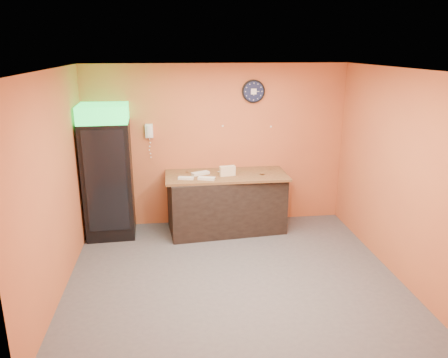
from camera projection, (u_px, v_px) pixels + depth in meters
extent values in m
plane|color=#47474C|center=(232.00, 274.00, 6.12)|extent=(4.50, 4.50, 0.00)
cube|color=#C36637|center=(217.00, 146.00, 7.61)|extent=(4.50, 0.02, 2.80)
cube|color=#C36637|center=(55.00, 185.00, 5.45)|extent=(0.02, 4.00, 2.80)
cube|color=#C36637|center=(396.00, 173.00, 5.97)|extent=(0.02, 4.00, 2.80)
cube|color=white|center=(234.00, 69.00, 5.30)|extent=(4.50, 4.00, 0.02)
cube|color=black|center=(109.00, 179.00, 7.19)|extent=(0.80, 0.80, 1.92)
cube|color=#1BE74B|center=(103.00, 113.00, 6.87)|extent=(0.80, 0.80, 0.27)
cube|color=black|center=(104.00, 182.00, 6.80)|extent=(0.64, 0.05, 1.65)
cube|color=black|center=(226.00, 203.00, 7.48)|extent=(2.00, 1.04, 0.96)
cylinder|color=black|center=(253.00, 91.00, 7.38)|extent=(0.39, 0.05, 0.39)
cylinder|color=#0F1433|center=(254.00, 91.00, 7.36)|extent=(0.34, 0.01, 0.34)
cube|color=white|center=(254.00, 92.00, 7.35)|extent=(0.10, 0.00, 0.10)
cube|color=white|center=(149.00, 131.00, 7.35)|extent=(0.13, 0.07, 0.23)
cube|color=white|center=(149.00, 131.00, 7.30)|extent=(0.05, 0.04, 0.19)
cube|color=brown|center=(226.00, 175.00, 7.34)|extent=(2.04, 0.91, 0.04)
cube|color=beige|center=(227.00, 174.00, 7.24)|extent=(0.27, 0.13, 0.05)
cube|color=beige|center=(227.00, 171.00, 7.23)|extent=(0.27, 0.13, 0.05)
cube|color=beige|center=(227.00, 168.00, 7.21)|extent=(0.27, 0.13, 0.05)
cube|color=silver|center=(186.00, 178.00, 7.05)|extent=(0.26, 0.15, 0.04)
cube|color=silver|center=(206.00, 178.00, 7.03)|extent=(0.29, 0.19, 0.04)
cube|color=silver|center=(200.00, 173.00, 7.31)|extent=(0.32, 0.23, 0.04)
cylinder|color=silver|center=(228.00, 170.00, 7.43)|extent=(0.07, 0.07, 0.07)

